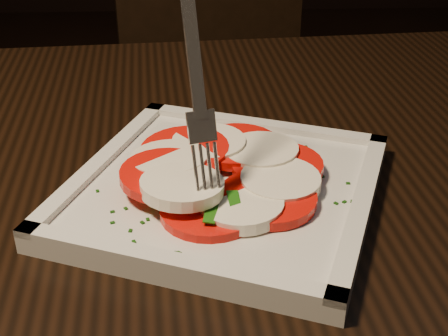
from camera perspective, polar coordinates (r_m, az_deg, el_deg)
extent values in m
cube|color=black|center=(0.56, -6.37, -3.53)|extent=(1.26, 0.89, 0.04)
cube|color=black|center=(1.34, 0.57, 3.81)|extent=(0.49, 0.49, 0.04)
cylinder|color=black|center=(1.30, -5.41, -10.23)|extent=(0.04, 0.04, 0.41)
cylinder|color=black|center=(1.38, 9.69, -7.92)|extent=(0.04, 0.04, 0.41)
cylinder|color=black|center=(1.59, -7.34, -2.05)|extent=(0.04, 0.04, 0.41)
cylinder|color=black|center=(1.66, 5.10, -0.56)|extent=(0.04, 0.04, 0.41)
cube|color=silver|center=(0.53, 0.00, -2.11)|extent=(0.32, 0.32, 0.01)
cylinder|color=red|center=(0.48, -1.31, -3.85)|extent=(0.08, 0.08, 0.01)
cylinder|color=white|center=(0.48, 1.61, -3.59)|extent=(0.07, 0.07, 0.01)
cylinder|color=red|center=(0.50, 4.01, -2.74)|extent=(0.08, 0.08, 0.01)
cylinder|color=white|center=(0.51, 5.18, -1.23)|extent=(0.07, 0.07, 0.01)
cylinder|color=red|center=(0.54, 4.90, 0.15)|extent=(0.08, 0.08, 0.01)
cylinder|color=white|center=(0.55, 3.41, 1.42)|extent=(0.07, 0.07, 0.01)
cylinder|color=red|center=(0.56, 1.13, 2.01)|extent=(0.08, 0.08, 0.01)
cylinder|color=white|center=(0.56, -1.40, 2.18)|extent=(0.07, 0.07, 0.01)
cylinder|color=red|center=(0.55, -3.62, 1.57)|extent=(0.08, 0.08, 0.01)
cylinder|color=white|center=(0.53, -5.03, 0.67)|extent=(0.07, 0.07, 0.01)
cylinder|color=red|center=(0.51, -5.16, -0.66)|extent=(0.08, 0.08, 0.01)
cylinder|color=white|center=(0.49, -3.85, -1.69)|extent=(0.07, 0.07, 0.02)
cube|color=#1D5B0F|center=(0.47, -1.17, -3.89)|extent=(0.01, 0.03, 0.00)
cube|color=#1D5B0F|center=(0.50, 4.71, -1.93)|extent=(0.02, 0.03, 0.00)
cube|color=#1D5B0F|center=(0.49, -5.65, -3.00)|extent=(0.03, 0.01, 0.00)
cube|color=#1D5B0F|center=(0.55, 1.87, 1.15)|extent=(0.03, 0.03, 0.01)
cube|color=#1D5B0F|center=(0.56, 1.62, 2.13)|extent=(0.03, 0.02, 0.01)
cube|color=#1D5B0F|center=(0.48, 1.00, -3.20)|extent=(0.01, 0.03, 0.00)
cube|color=#1D5B0F|center=(0.50, -5.30, -2.18)|extent=(0.03, 0.02, 0.00)
cube|color=#113C0A|center=(0.52, -8.83, -1.86)|extent=(0.00, 0.00, 0.00)
cube|color=#113C0A|center=(0.60, 0.25, 2.86)|extent=(0.00, 0.00, 0.00)
cube|color=#113C0A|center=(0.50, -8.96, -3.68)|extent=(0.00, 0.00, 0.00)
cube|color=#113C0A|center=(0.59, -1.85, 2.44)|extent=(0.00, 0.00, 0.00)
cube|color=#113C0A|center=(0.61, -3.10, 3.48)|extent=(0.00, 0.00, 0.00)
cube|color=#113C0A|center=(0.47, -8.56, -5.69)|extent=(0.00, 0.00, 0.00)
cube|color=#113C0A|center=(0.45, -4.43, -7.75)|extent=(0.00, 0.00, 0.00)
cube|color=#113C0A|center=(0.54, 11.28, -1.38)|extent=(0.00, 0.00, 0.00)
cube|color=#113C0A|center=(0.61, 0.57, 3.25)|extent=(0.00, 0.00, 0.00)
cube|color=#113C0A|center=(0.51, 10.20, -3.19)|extent=(0.00, 0.00, 0.00)
cube|color=#113C0A|center=(0.48, -10.16, -4.94)|extent=(0.00, 0.00, 0.00)
cube|color=#113C0A|center=(0.48, -7.47, -4.97)|extent=(0.00, 0.00, 0.00)
cube|color=#113C0A|center=(0.59, -4.40, 2.22)|extent=(0.00, 0.00, 0.00)
cube|color=#113C0A|center=(0.59, 7.44, 1.95)|extent=(0.00, 0.00, 0.00)
cube|color=#113C0A|center=(0.52, -11.49, -2.08)|extent=(0.00, 0.00, 0.00)
cube|color=#113C0A|center=(0.56, -8.91, 0.14)|extent=(0.00, 0.00, 0.00)
cube|color=#113C0A|center=(0.46, -8.23, -6.69)|extent=(0.00, 0.00, 0.00)
cube|color=#113C0A|center=(0.54, 8.97, -0.78)|extent=(0.00, 0.00, 0.00)
cube|color=#113C0A|center=(0.51, 10.95, -3.06)|extent=(0.00, 0.00, 0.00)
cube|color=#113C0A|center=(0.50, -10.16, -3.96)|extent=(0.00, 0.00, 0.00)
cube|color=#113C0A|center=(0.59, -4.94, 2.11)|extent=(0.00, 0.00, 0.00)
cube|color=#113C0A|center=(0.51, 11.63, -3.01)|extent=(0.00, 0.00, 0.00)
cube|color=#113C0A|center=(0.48, -6.98, -4.69)|extent=(0.00, 0.00, 0.00)
cube|color=#113C0A|center=(0.45, -4.14, -7.75)|extent=(0.00, 0.00, 0.00)
cube|color=#113C0A|center=(0.52, -8.13, -2.00)|extent=(0.00, 0.00, 0.00)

